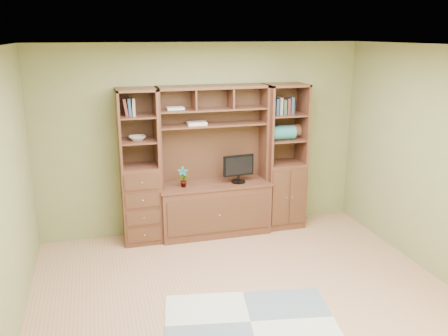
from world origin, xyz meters
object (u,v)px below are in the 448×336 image
object	(u,v)px
left_tower	(140,167)
right_tower	(284,157)
center_hutch	(215,163)
monitor	(238,164)

from	to	relation	value
left_tower	right_tower	xyz separation A→B (m)	(2.02, 0.00, 0.00)
center_hutch	right_tower	world-z (taller)	same
left_tower	monitor	xyz separation A→B (m)	(1.33, -0.07, -0.03)
left_tower	monitor	size ratio (longest dim) A/B	3.84
center_hutch	right_tower	size ratio (longest dim) A/B	1.00
right_tower	left_tower	bearing A→B (deg)	180.00
left_tower	monitor	distance (m)	1.33
center_hutch	monitor	size ratio (longest dim) A/B	3.84
left_tower	right_tower	world-z (taller)	same
center_hutch	monitor	xyz separation A→B (m)	(0.33, -0.03, -0.03)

